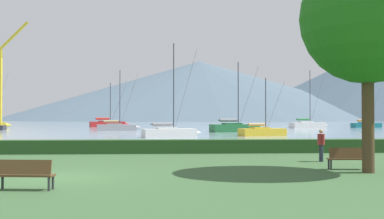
{
  "coord_description": "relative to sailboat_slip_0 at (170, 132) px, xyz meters",
  "views": [
    {
      "loc": [
        3.93,
        -16.8,
        2.26
      ],
      "look_at": [
        8.68,
        64.74,
        3.65
      ],
      "focal_mm": 41.53,
      "sensor_mm": 36.0,
      "label": 1
    }
  ],
  "objects": [
    {
      "name": "dock_crane",
      "position": [
        -29.74,
        30.34,
        5.76
      ],
      "size": [
        6.01,
        2.0,
        19.3
      ],
      "color": "#333338",
      "rests_on": "ground_plane"
    },
    {
      "name": "sailboat_slip_7",
      "position": [
        -8.61,
        24.75,
        0.03
      ],
      "size": [
        7.54,
        3.18,
        10.11
      ],
      "rotation": [
        0.0,
        0.0,
        0.16
      ],
      "color": "#9E9EA3",
      "rests_on": "harbor_water"
    },
    {
      "name": "distant_hill_east_ridge",
      "position": [
        26.56,
        307.38,
        23.07
      ],
      "size": [
        308.62,
        308.62,
        47.32
      ],
      "primitive_type": "cone",
      "color": "#4C6070",
      "rests_on": "ground_plane"
    },
    {
      "name": "park_bench_near_path",
      "position": [
        7.35,
        -31.13,
        -0.06
      ],
      "size": [
        1.68,
        0.58,
        0.95
      ],
      "rotation": [
        0.0,
        0.0,
        -0.06
      ],
      "color": "brown",
      "rests_on": "ground_plane"
    },
    {
      "name": "sailboat_slip_10",
      "position": [
        42.71,
        43.45,
        0.01
      ],
      "size": [
        7.35,
        3.01,
        9.01
      ],
      "rotation": [
        0.0,
        0.0,
        0.14
      ],
      "color": "#19707A",
      "rests_on": "harbor_water"
    },
    {
      "name": "sailboat_slip_1",
      "position": [
        11.18,
        2.99,
        -0.06
      ],
      "size": [
        6.62,
        3.51,
        6.97
      ],
      "rotation": [
        0.0,
        0.0,
        0.3
      ],
      "color": "gold",
      "rests_on": "harbor_water"
    },
    {
      "name": "sailboat_slip_5",
      "position": [
        -13.72,
        52.28,
        0.15
      ],
      "size": [
        9.11,
        4.91,
        10.09
      ],
      "rotation": [
        0.0,
        0.0,
        0.31
      ],
      "color": "red",
      "rests_on": "harbor_water"
    },
    {
      "name": "hedge_line",
      "position": [
        -4.37,
        -21.97,
        -0.17
      ],
      "size": [
        80.0,
        1.2,
        0.84
      ],
      "primitive_type": "cube",
      "color": "#284C23",
      "rests_on": "ground_plane"
    },
    {
      "name": "person_seated_viewer",
      "position": [
        7.41,
        -27.69,
        0.38
      ],
      "size": [
        0.36,
        0.57,
        1.65
      ],
      "rotation": [
        0.0,
        0.0,
        0.07
      ],
      "color": "#2D3347",
      "rests_on": "ground_plane"
    },
    {
      "name": "harbor_water",
      "position": [
        -4.37,
        104.03,
        -0.59
      ],
      "size": [
        320.0,
        246.0,
        0.0
      ],
      "primitive_type": "cube",
      "color": "#8499A8",
      "rests_on": "ground_plane"
    },
    {
      "name": "distant_hill_central_peak",
      "position": [
        58.45,
        361.8,
        19.53
      ],
      "size": [
        333.42,
        333.42,
        40.25
      ],
      "primitive_type": "cone",
      "color": "#425666",
      "rests_on": "ground_plane"
    },
    {
      "name": "park_bench_under_tree",
      "position": [
        -4.8,
        -35.81,
        -0.06
      ],
      "size": [
        1.82,
        0.68,
        0.95
      ],
      "rotation": [
        0.0,
        0.0,
        -0.12
      ],
      "color": "brown",
      "rests_on": "ground_plane"
    },
    {
      "name": "ground_plane",
      "position": [
        -4.37,
        -32.97,
        -0.59
      ],
      "size": [
        1000.0,
        1000.0,
        0.0
      ],
      "primitive_type": "plane",
      "color": "#385B33"
    },
    {
      "name": "park_tree",
      "position": [
        7.93,
        -32.21,
        6.07
      ],
      "size": [
        5.44,
        5.44,
        9.73
      ],
      "color": "#4C3823",
      "rests_on": "ground_plane"
    },
    {
      "name": "sailboat_slip_8",
      "position": [
        28.96,
        40.73,
        0.13
      ],
      "size": [
        8.69,
        4.1,
        11.98
      ],
      "rotation": [
        0.0,
        0.0,
        0.22
      ],
      "color": "white",
      "rests_on": "harbor_water"
    },
    {
      "name": "sailboat_slip_6",
      "position": [
        10.03,
        17.07,
        0.11
      ],
      "size": [
        8.64,
        4.37,
        10.66
      ],
      "rotation": [
        0.0,
        0.0,
        0.27
      ],
      "color": "#236B38",
      "rests_on": "harbor_water"
    },
    {
      "name": "sailboat_slip_0",
      "position": [
        0.0,
        0.0,
        0.0
      ],
      "size": [
        7.0,
        3.63,
        10.56
      ],
      "rotation": [
        0.0,
        0.0,
        0.29
      ],
      "color": "white",
      "rests_on": "harbor_water"
    }
  ]
}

